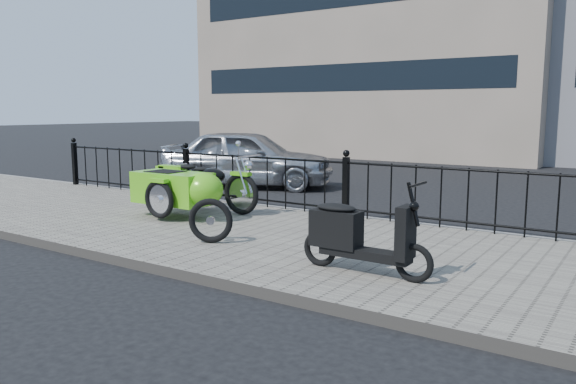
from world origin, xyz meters
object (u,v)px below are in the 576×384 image
Objects in this scene: sedan_car at (248,158)px; motorcycle_sidecar at (187,187)px; scooter at (356,236)px; spare_tire at (211,221)px.

motorcycle_sidecar is at bearing -176.91° from sedan_car.
sedan_car is (-1.90, 4.03, 0.10)m from motorcycle_sidecar.
scooter is at bearing -19.42° from motorcycle_sidecar.
scooter is 7.73m from sedan_car.
motorcycle_sidecar is 1.53× the size of scooter.
scooter reaches higher than spare_tire.
spare_tire is (-2.15, 0.14, -0.10)m from scooter.
spare_tire is (1.53, -1.16, -0.18)m from motorcycle_sidecar.
motorcycle_sidecar is 3.91m from scooter.
spare_tire is 6.23m from sedan_car.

